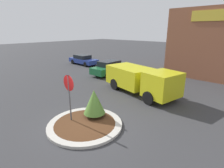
% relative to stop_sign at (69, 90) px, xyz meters
% --- Properties ---
extents(ground_plane, '(120.00, 120.00, 0.00)m').
position_rel_stop_sign_xyz_m(ground_plane, '(0.80, 0.26, -1.80)').
color(ground_plane, '#38383A').
extents(traffic_island, '(3.73, 3.73, 0.13)m').
position_rel_stop_sign_xyz_m(traffic_island, '(0.80, 0.26, -1.74)').
color(traffic_island, '#BCB7AD').
rests_on(traffic_island, ground_plane).
extents(stop_sign, '(0.81, 0.07, 2.56)m').
position_rel_stop_sign_xyz_m(stop_sign, '(0.00, 0.00, 0.00)').
color(stop_sign, '#4C4C51').
rests_on(stop_sign, ground_plane).
extents(island_shrub, '(1.16, 1.16, 1.49)m').
position_rel_stop_sign_xyz_m(island_shrub, '(0.59, 1.10, -0.82)').
color(island_shrub, brown).
rests_on(island_shrub, traffic_island).
extents(utility_truck, '(6.20, 3.34, 2.01)m').
position_rel_stop_sign_xyz_m(utility_truck, '(0.15, 6.08, -0.68)').
color(utility_truck, gold).
rests_on(utility_truck, ground_plane).
extents(parked_sedan_blue, '(4.56, 1.83, 1.31)m').
position_rel_stop_sign_xyz_m(parked_sedan_blue, '(-12.02, 10.31, -1.13)').
color(parked_sedan_blue, navy).
rests_on(parked_sedan_blue, ground_plane).
extents(parked_sedan_green, '(1.88, 4.68, 1.49)m').
position_rel_stop_sign_xyz_m(parked_sedan_green, '(-5.50, 8.81, -1.05)').
color(parked_sedan_green, '#1E6638').
rests_on(parked_sedan_green, ground_plane).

